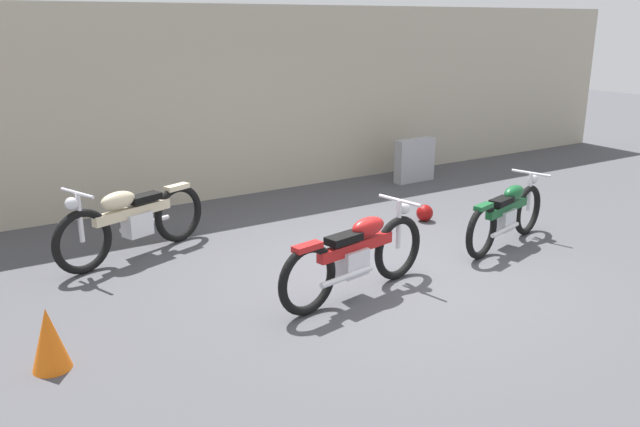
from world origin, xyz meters
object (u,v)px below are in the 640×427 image
object	(u,v)px
motorcycle_red	(357,255)
motorcycle_cream	(132,220)
stone_marker	(415,160)
helmet	(425,213)
motorcycle_green	(507,214)
traffic_cone	(49,339)

from	to	relation	value
motorcycle_red	motorcycle_cream	bearing A→B (deg)	113.78
stone_marker	motorcycle_red	size ratio (longest dim) A/B	0.39
helmet	motorcycle_cream	xyz separation A→B (m)	(-3.99, 0.80, 0.35)
helmet	motorcycle_green	distance (m)	1.39
traffic_cone	motorcycle_cream	distance (m)	2.68
stone_marker	motorcycle_red	world-z (taller)	motorcycle_red
stone_marker	motorcycle_cream	world-z (taller)	motorcycle_cream
traffic_cone	motorcycle_cream	world-z (taller)	motorcycle_cream
helmet	motorcycle_green	world-z (taller)	motorcycle_green
motorcycle_cream	motorcycle_red	distance (m)	2.91
traffic_cone	motorcycle_red	bearing A→B (deg)	-2.32
helmet	motorcycle_red	bearing A→B (deg)	-145.72
stone_marker	helmet	bearing A→B (deg)	-126.73
helmet	motorcycle_green	size ratio (longest dim) A/B	0.13
helmet	motorcycle_cream	distance (m)	4.09
stone_marker	helmet	xyz separation A→B (m)	(-1.45, -1.94, -0.26)
stone_marker	motorcycle_cream	distance (m)	5.55
motorcycle_cream	helmet	bearing A→B (deg)	148.46
traffic_cone	motorcycle_red	size ratio (longest dim) A/B	0.27
traffic_cone	motorcycle_green	size ratio (longest dim) A/B	0.29
traffic_cone	motorcycle_red	distance (m)	3.03
stone_marker	motorcycle_green	distance (m)	3.52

